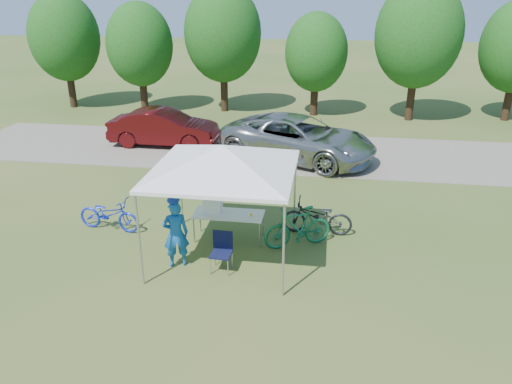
% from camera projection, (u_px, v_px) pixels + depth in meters
% --- Properties ---
extents(ground, '(100.00, 100.00, 0.00)m').
position_uv_depth(ground, '(226.00, 254.00, 11.90)').
color(ground, '#2D5119').
rests_on(ground, ground).
extents(gravel_strip, '(24.00, 5.00, 0.02)m').
position_uv_depth(gravel_strip, '(268.00, 151.00, 19.20)').
color(gravel_strip, gray).
rests_on(gravel_strip, ground).
extents(canopy, '(4.53, 4.53, 3.00)m').
position_uv_depth(canopy, '(223.00, 148.00, 10.88)').
color(canopy, '#A5A5AA').
rests_on(canopy, ground).
extents(treeline, '(24.89, 4.28, 6.30)m').
position_uv_depth(treeline, '(278.00, 40.00, 23.40)').
color(treeline, '#382314').
rests_on(treeline, ground).
extents(folding_table, '(1.74, 0.72, 0.72)m').
position_uv_depth(folding_table, '(229.00, 215.00, 12.35)').
color(folding_table, white).
rests_on(folding_table, ground).
extents(folding_chair, '(0.47, 0.49, 0.89)m').
position_uv_depth(folding_chair, '(222.00, 248.00, 11.13)').
color(folding_chair, '#0E1233').
rests_on(folding_chair, ground).
extents(cooler, '(0.46, 0.31, 0.33)m').
position_uv_depth(cooler, '(213.00, 206.00, 12.32)').
color(cooler, white).
rests_on(cooler, folding_table).
extents(ice_cream_cup, '(0.07, 0.07, 0.05)m').
position_uv_depth(ice_cream_cup, '(251.00, 215.00, 12.20)').
color(ice_cream_cup, yellow).
rests_on(ice_cream_cup, folding_table).
extents(cyclist, '(0.68, 0.57, 1.60)m').
position_uv_depth(cyclist, '(176.00, 234.00, 11.15)').
color(cyclist, '#1355A0').
rests_on(cyclist, ground).
extents(bike_blue, '(1.76, 0.81, 0.89)m').
position_uv_depth(bike_blue, '(109.00, 214.00, 12.93)').
color(bike_blue, '#172FCD').
rests_on(bike_blue, ground).
extents(bike_green, '(1.76, 1.19, 1.03)m').
position_uv_depth(bike_green, '(298.00, 227.00, 12.09)').
color(bike_green, '#176842').
rests_on(bike_green, ground).
extents(bike_dark, '(1.79, 0.66, 0.94)m').
position_uv_depth(bike_dark, '(317.00, 217.00, 12.71)').
color(bike_dark, black).
rests_on(bike_dark, ground).
extents(minivan, '(6.19, 4.53, 1.56)m').
position_uv_depth(minivan, '(298.00, 138.00, 18.04)').
color(minivan, '#A3A5A0').
rests_on(minivan, gravel_strip).
extents(sedan, '(4.29, 1.51, 1.41)m').
position_uv_depth(sedan, '(164.00, 128.00, 19.66)').
color(sedan, '#470B0D').
rests_on(sedan, gravel_strip).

